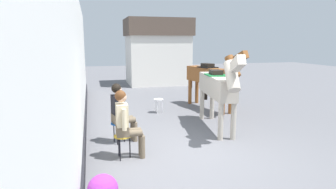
# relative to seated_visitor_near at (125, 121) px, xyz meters

# --- Properties ---
(ground_plane) EXTENTS (40.00, 40.00, 0.00)m
(ground_plane) POSITION_rel_seated_visitor_near_xyz_m (1.57, 2.93, -0.78)
(ground_plane) COLOR slate
(pub_facade_wall) EXTENTS (0.34, 14.00, 3.40)m
(pub_facade_wall) POSITION_rel_seated_visitor_near_xyz_m (-0.98, 1.43, 0.76)
(pub_facade_wall) COLOR white
(pub_facade_wall) RESTS_ON ground_plane
(distant_cottage) EXTENTS (3.40, 2.60, 3.50)m
(distant_cottage) POSITION_rel_seated_visitor_near_xyz_m (2.97, 10.15, 1.02)
(distant_cottage) COLOR silver
(distant_cottage) RESTS_ON ground_plane
(seated_visitor_near) EXTENTS (0.61, 0.49, 1.39)m
(seated_visitor_near) POSITION_rel_seated_visitor_near_xyz_m (0.00, 0.00, 0.00)
(seated_visitor_near) COLOR gold
(seated_visitor_near) RESTS_ON ground_plane
(seated_visitor_far) EXTENTS (0.61, 0.48, 1.39)m
(seated_visitor_far) POSITION_rel_seated_visitor_near_xyz_m (0.00, 0.97, 0.00)
(seated_visitor_far) COLOR #194C99
(seated_visitor_far) RESTS_ON ground_plane
(saddled_horse_near) EXTENTS (0.75, 2.98, 2.06)m
(saddled_horse_near) POSITION_rel_seated_visitor_near_xyz_m (2.58, 1.36, 0.38)
(saddled_horse_near) COLOR #B2A899
(saddled_horse_near) RESTS_ON ground_plane
(saddled_horse_far) EXTENTS (0.99, 2.94, 2.06)m
(saddled_horse_far) POSITION_rel_seated_visitor_near_xyz_m (3.37, 3.65, 0.38)
(saddled_horse_far) COLOR brown
(saddled_horse_far) RESTS_ON ground_plane
(spare_stool_white) EXTENTS (0.32, 0.32, 0.46)m
(spare_stool_white) POSITION_rel_seated_visitor_near_xyz_m (1.49, 3.57, -0.38)
(spare_stool_white) COLOR white
(spare_stool_white) RESTS_ON ground_plane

